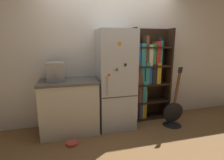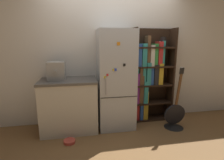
{
  "view_description": "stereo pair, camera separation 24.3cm",
  "coord_description": "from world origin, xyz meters",
  "px_view_note": "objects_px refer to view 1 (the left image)",
  "views": [
    {
      "loc": [
        -0.87,
        -2.81,
        1.53
      ],
      "look_at": [
        -0.07,
        0.15,
        0.88
      ],
      "focal_mm": 28.0,
      "sensor_mm": 36.0,
      "label": 1
    },
    {
      "loc": [
        -0.63,
        -2.86,
        1.53
      ],
      "look_at": [
        -0.07,
        0.15,
        0.88
      ],
      "focal_mm": 28.0,
      "sensor_mm": 36.0,
      "label": 2
    }
  ],
  "objects_px": {
    "refrigerator": "(116,80)",
    "espresso_machine": "(56,71)",
    "bookshelf": "(146,76)",
    "guitar": "(173,117)",
    "pet_bowl": "(72,143)"
  },
  "relations": [
    {
      "from": "espresso_machine",
      "to": "pet_bowl",
      "type": "height_order",
      "value": "espresso_machine"
    },
    {
      "from": "refrigerator",
      "to": "bookshelf",
      "type": "xyz_separation_m",
      "value": [
        0.69,
        0.17,
        0.01
      ]
    },
    {
      "from": "bookshelf",
      "to": "guitar",
      "type": "distance_m",
      "value": 0.93
    },
    {
      "from": "bookshelf",
      "to": "guitar",
      "type": "height_order",
      "value": "bookshelf"
    },
    {
      "from": "refrigerator",
      "to": "bookshelf",
      "type": "bearing_deg",
      "value": 13.63
    },
    {
      "from": "guitar",
      "to": "espresso_machine",
      "type": "bearing_deg",
      "value": 171.03
    },
    {
      "from": "bookshelf",
      "to": "pet_bowl",
      "type": "bearing_deg",
      "value": -157.29
    },
    {
      "from": "guitar",
      "to": "pet_bowl",
      "type": "xyz_separation_m",
      "value": [
        -1.88,
        -0.18,
        -0.14
      ]
    },
    {
      "from": "refrigerator",
      "to": "espresso_machine",
      "type": "relative_size",
      "value": 4.95
    },
    {
      "from": "refrigerator",
      "to": "guitar",
      "type": "relative_size",
      "value": 1.55
    },
    {
      "from": "bookshelf",
      "to": "pet_bowl",
      "type": "xyz_separation_m",
      "value": [
        -1.52,
        -0.64,
        -0.86
      ]
    },
    {
      "from": "espresso_machine",
      "to": "pet_bowl",
      "type": "xyz_separation_m",
      "value": [
        0.19,
        -0.5,
        -1.04
      ]
    },
    {
      "from": "refrigerator",
      "to": "bookshelf",
      "type": "distance_m",
      "value": 0.71
    },
    {
      "from": "espresso_machine",
      "to": "guitar",
      "type": "relative_size",
      "value": 0.31
    },
    {
      "from": "guitar",
      "to": "refrigerator",
      "type": "bearing_deg",
      "value": 164.29
    }
  ]
}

